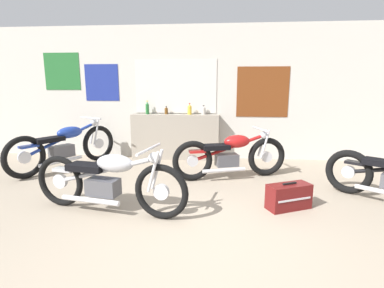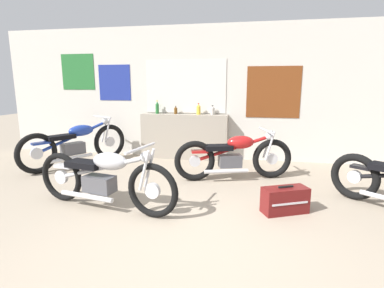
# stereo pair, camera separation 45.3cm
# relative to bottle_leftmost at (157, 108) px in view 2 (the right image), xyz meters

# --- Properties ---
(ground_plane) EXTENTS (24.00, 24.00, 0.00)m
(ground_plane) POSITION_rel_bottle_leftmost_xyz_m (1.39, -3.58, -1.09)
(ground_plane) COLOR gray
(wall_back) EXTENTS (10.00, 0.07, 2.80)m
(wall_back) POSITION_rel_bottle_leftmost_xyz_m (1.37, 0.16, 0.32)
(wall_back) COLOR beige
(wall_back) RESTS_ON ground_plane
(sill_counter) EXTENTS (1.86, 0.28, 0.96)m
(sill_counter) POSITION_rel_bottle_leftmost_xyz_m (0.60, -0.02, -0.61)
(sill_counter) COLOR gray
(sill_counter) RESTS_ON ground_plane
(bottle_leftmost) EXTENTS (0.07, 0.07, 0.29)m
(bottle_leftmost) POSITION_rel_bottle_leftmost_xyz_m (0.00, 0.00, 0.00)
(bottle_leftmost) COLOR #23662D
(bottle_leftmost) RESTS_ON sill_counter
(bottle_left_center) EXTENTS (0.07, 0.07, 0.17)m
(bottle_left_center) POSITION_rel_bottle_leftmost_xyz_m (0.41, 0.02, -0.05)
(bottle_left_center) COLOR #5B3814
(bottle_left_center) RESTS_ON sill_counter
(bottle_center) EXTENTS (0.09, 0.09, 0.24)m
(bottle_center) POSITION_rel_bottle_leftmost_xyz_m (0.91, -0.01, -0.02)
(bottle_center) COLOR gold
(bottle_center) RESTS_ON sill_counter
(bottle_right_center) EXTENTS (0.09, 0.09, 0.19)m
(bottle_right_center) POSITION_rel_bottle_leftmost_xyz_m (1.20, 0.03, -0.04)
(bottle_right_center) COLOR #B7B2A8
(bottle_right_center) RESTS_ON sill_counter
(motorcycle_silver) EXTENTS (2.09, 0.67, 0.87)m
(motorcycle_silver) POSITION_rel_bottle_leftmost_xyz_m (0.16, -2.84, -0.67)
(motorcycle_silver) COLOR black
(motorcycle_silver) RESTS_ON ground_plane
(motorcycle_blue) EXTENTS (1.23, 1.99, 0.93)m
(motorcycle_blue) POSITION_rel_bottle_leftmost_xyz_m (-1.37, -0.99, -0.65)
(motorcycle_blue) COLOR black
(motorcycle_blue) RESTS_ON ground_plane
(motorcycle_red) EXTENTS (1.95, 0.82, 0.85)m
(motorcycle_red) POSITION_rel_bottle_leftmost_xyz_m (1.74, -1.29, -0.68)
(motorcycle_red) COLOR black
(motorcycle_red) RESTS_ON ground_plane
(hard_case_darkred) EXTENTS (0.61, 0.45, 0.35)m
(hard_case_darkred) POSITION_rel_bottle_leftmost_xyz_m (2.45, -2.52, -0.92)
(hard_case_darkred) COLOR maroon
(hard_case_darkred) RESTS_ON ground_plane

